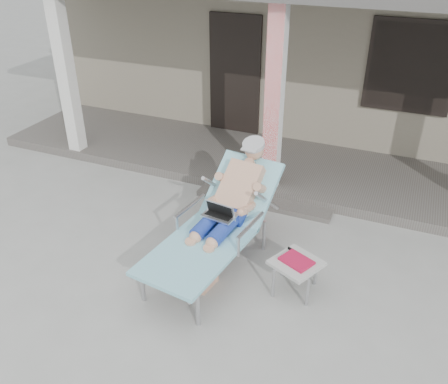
% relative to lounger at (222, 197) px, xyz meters
% --- Properties ---
extents(ground, '(60.00, 60.00, 0.00)m').
position_rel_lounger_xyz_m(ground, '(0.05, -0.46, -0.86)').
color(ground, '#9E9E99').
rests_on(ground, ground).
extents(house, '(10.40, 5.40, 3.30)m').
position_rel_lounger_xyz_m(house, '(0.05, 6.04, 0.80)').
color(house, gray).
rests_on(house, ground).
extents(porch_deck, '(10.00, 2.00, 0.15)m').
position_rel_lounger_xyz_m(porch_deck, '(0.05, 2.54, -0.79)').
color(porch_deck, '#605B56').
rests_on(porch_deck, ground).
extents(porch_step, '(2.00, 0.30, 0.07)m').
position_rel_lounger_xyz_m(porch_step, '(0.05, 1.39, -0.83)').
color(porch_step, '#605B56').
rests_on(porch_step, ground).
extents(lounger, '(1.08, 2.22, 1.40)m').
position_rel_lounger_xyz_m(lounger, '(0.00, 0.00, 0.00)').
color(lounger, '#B7B7BC').
rests_on(lounger, ground).
extents(side_table, '(0.63, 0.63, 0.42)m').
position_rel_lounger_xyz_m(side_table, '(0.97, -0.22, -0.51)').
color(side_table, '#B0B0AB').
rests_on(side_table, ground).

